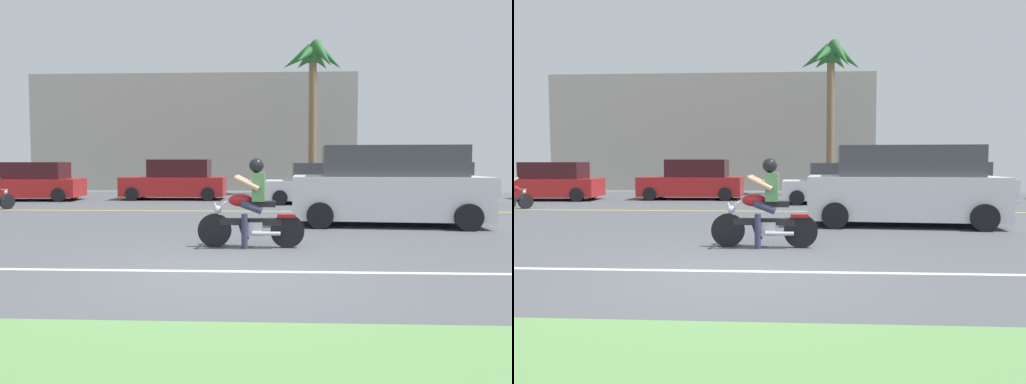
{
  "view_description": "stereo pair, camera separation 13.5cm",
  "coord_description": "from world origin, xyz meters",
  "views": [
    {
      "loc": [
        0.76,
        -6.55,
        1.6
      ],
      "look_at": [
        0.36,
        2.88,
        0.98
      ],
      "focal_mm": 32.52,
      "sensor_mm": 36.0,
      "label": 1
    },
    {
      "loc": [
        0.89,
        -6.55,
        1.6
      ],
      "look_at": [
        0.36,
        2.88,
        0.98
      ],
      "focal_mm": 32.52,
      "sensor_mm": 36.0,
      "label": 2
    }
  ],
  "objects": [
    {
      "name": "ground",
      "position": [
        0.0,
        3.0,
        -0.02
      ],
      "size": [
        56.0,
        30.0,
        0.04
      ],
      "primitive_type": "cube",
      "color": "#4C4F54"
    },
    {
      "name": "lane_line_near",
      "position": [
        0.0,
        0.09,
        0.0
      ],
      "size": [
        50.4,
        0.12,
        0.01
      ],
      "primitive_type": "cube",
      "color": "silver",
      "rests_on": "ground"
    },
    {
      "name": "lane_line_far",
      "position": [
        0.0,
        8.37,
        0.0
      ],
      "size": [
        50.4,
        0.12,
        0.01
      ],
      "primitive_type": "cube",
      "color": "yellow",
      "rests_on": "ground"
    },
    {
      "name": "motorcyclist",
      "position": [
        0.32,
        2.02,
        0.71
      ],
      "size": [
        2.0,
        0.65,
        1.67
      ],
      "color": "black",
      "rests_on": "ground"
    },
    {
      "name": "suv_nearby",
      "position": [
        3.63,
        5.42,
        0.97
      ],
      "size": [
        5.0,
        2.53,
        2.0
      ],
      "color": "silver",
      "rests_on": "ground"
    },
    {
      "name": "parked_car_0",
      "position": [
        -9.36,
        12.26,
        0.74
      ],
      "size": [
        4.24,
        2.06,
        1.59
      ],
      "color": "#AD1E1E",
      "rests_on": "ground"
    },
    {
      "name": "parked_car_1",
      "position": [
        -3.49,
        13.03,
        0.79
      ],
      "size": [
        4.36,
        1.86,
        1.7
      ],
      "color": "#AD1E1E",
      "rests_on": "ground"
    },
    {
      "name": "parked_car_2",
      "position": [
        2.39,
        11.36,
        0.73
      ],
      "size": [
        3.88,
        2.05,
        1.56
      ],
      "color": "silver",
      "rests_on": "ground"
    },
    {
      "name": "parked_car_3",
      "position": [
        7.7,
        12.83,
        0.74
      ],
      "size": [
        3.74,
        1.86,
        1.59
      ],
      "color": "silver",
      "rests_on": "ground"
    },
    {
      "name": "palm_tree_0",
      "position": [
        2.52,
        15.77,
        5.97
      ],
      "size": [
        3.11,
        3.01,
        7.29
      ],
      "color": "brown",
      "rests_on": "ground"
    },
    {
      "name": "building_far",
      "position": [
        -3.9,
        21.0,
        3.24
      ],
      "size": [
        18.21,
        4.0,
        6.48
      ],
      "primitive_type": "cube",
      "color": "#A8A399",
      "rests_on": "ground"
    }
  ]
}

